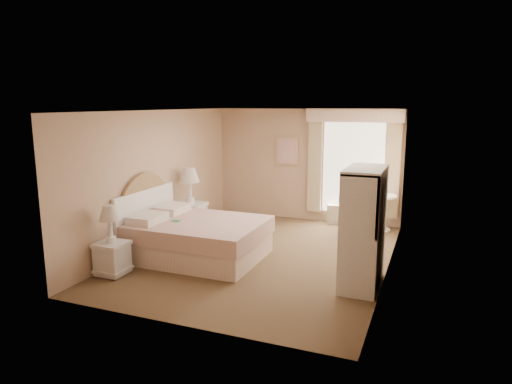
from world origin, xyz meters
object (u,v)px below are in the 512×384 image
at_px(nightstand_near, 112,249).
at_px(cafe_chair, 349,208).
at_px(nightstand_far, 190,210).
at_px(armoire, 363,238).
at_px(round_table, 378,207).
at_px(bed, 192,236).

xyz_separation_m(nightstand_near, cafe_chair, (2.98, 3.65, 0.12)).
relative_size(nightstand_far, armoire, 0.77).
xyz_separation_m(round_table, cafe_chair, (-0.52, -0.46, 0.02)).
distance_m(nightstand_near, round_table, 5.40).
distance_m(bed, cafe_chair, 3.33).
relative_size(round_table, armoire, 0.44).
height_order(cafe_chair, armoire, armoire).
distance_m(cafe_chair, armoire, 2.73).
xyz_separation_m(bed, round_table, (2.77, 2.90, 0.14)).
bearing_deg(round_table, nightstand_near, -130.38).
bearing_deg(nightstand_far, cafe_chair, 22.36).
distance_m(nightstand_near, nightstand_far, 2.43).
xyz_separation_m(nightstand_near, round_table, (3.50, 4.11, 0.10)).
height_order(nightstand_far, cafe_chair, nightstand_far).
distance_m(nightstand_far, cafe_chair, 3.22).
bearing_deg(nightstand_far, armoire, -21.09).
distance_m(nightstand_near, armoire, 3.80).
xyz_separation_m(nightstand_far, cafe_chair, (2.98, 1.23, 0.02)).
bearing_deg(armoire, nightstand_near, -164.46).
bearing_deg(nightstand_far, round_table, 25.76).
height_order(round_table, cafe_chair, cafe_chair).
xyz_separation_m(cafe_chair, armoire, (0.67, -2.64, 0.19)).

